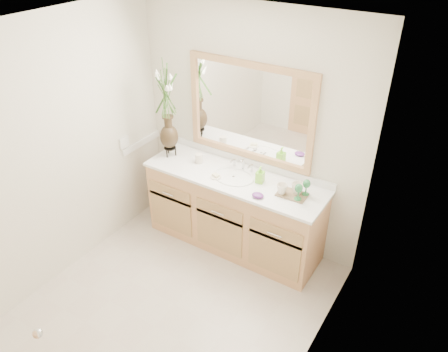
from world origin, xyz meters
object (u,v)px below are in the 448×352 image
Objects in this scene: flower_vase at (166,99)px; tray at (292,195)px; soap_bottle at (260,175)px; tumbler at (199,158)px.

tray is (1.40, 0.00, -0.62)m from flower_vase.
flower_vase reaches higher than soap_bottle.
tray is at bearing 0.02° from flower_vase.
soap_bottle reaches higher than tumbler.
flower_vase reaches higher than tumbler.
tumbler is (0.34, 0.04, -0.57)m from flower_vase.
tray is at bearing -1.88° from tumbler.
flower_vase is 9.32× the size of tumbler.
flower_vase is 3.43× the size of tray.
tumbler is 0.67× the size of soap_bottle.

